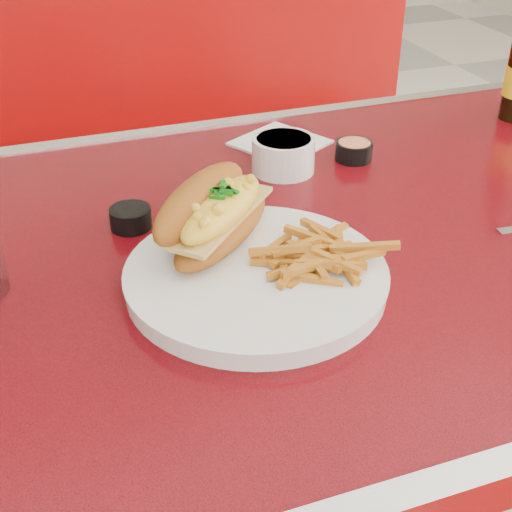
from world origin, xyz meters
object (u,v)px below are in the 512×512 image
object	(u,v)px
booth_bench_far	(208,240)
gravy_ramekin	(283,153)
fork	(305,243)
dinner_plate	(256,277)
sauce_cup_left	(130,217)
diner_table	(361,321)
mac_hoagie	(214,213)
sauce_cup_right	(354,150)

from	to	relation	value
booth_bench_far	gravy_ramekin	size ratio (longest dim) A/B	10.88
fork	dinner_plate	bearing A→B (deg)	129.15
fork	sauce_cup_left	xyz separation A→B (m)	(-0.18, 0.15, -0.01)
booth_bench_far	diner_table	bearing A→B (deg)	-90.00
gravy_ramekin	dinner_plate	bearing A→B (deg)	-117.32
diner_table	sauce_cup_left	xyz separation A→B (m)	(-0.30, 0.09, 0.18)
booth_bench_far	mac_hoagie	world-z (taller)	booth_bench_far
gravy_ramekin	sauce_cup_left	xyz separation A→B (m)	(-0.25, -0.09, -0.01)
mac_hoagie	booth_bench_far	bearing A→B (deg)	29.89
fork	sauce_cup_right	size ratio (longest dim) A/B	2.11
mac_hoagie	sauce_cup_right	world-z (taller)	mac_hoagie
fork	gravy_ramekin	xyz separation A→B (m)	(0.07, 0.24, 0.01)
dinner_plate	sauce_cup_right	world-z (taller)	sauce_cup_right
sauce_cup_left	dinner_plate	bearing A→B (deg)	-59.58
gravy_ramekin	sauce_cup_left	size ratio (longest dim) A/B	1.71
booth_bench_far	sauce_cup_left	xyz separation A→B (m)	(-0.30, -0.72, 0.50)
gravy_ramekin	booth_bench_far	bearing A→B (deg)	85.44
diner_table	gravy_ramekin	distance (m)	0.27
diner_table	booth_bench_far	world-z (taller)	booth_bench_far
booth_bench_far	fork	distance (m)	1.00
mac_hoagie	sauce_cup_right	size ratio (longest dim) A/B	2.90
diner_table	mac_hoagie	distance (m)	0.31
sauce_cup_right	dinner_plate	bearing A→B (deg)	-133.31
dinner_plate	sauce_cup_left	bearing A→B (deg)	120.42
sauce_cup_right	diner_table	bearing A→B (deg)	-109.78
dinner_plate	sauce_cup_left	xyz separation A→B (m)	(-0.11, 0.18, 0.00)
booth_bench_far	fork	size ratio (longest dim) A/B	7.85
diner_table	dinner_plate	bearing A→B (deg)	-155.58
dinner_plate	booth_bench_far	bearing A→B (deg)	77.98
dinner_plate	sauce_cup_left	world-z (taller)	sauce_cup_left
sauce_cup_left	diner_table	bearing A→B (deg)	-17.66
sauce_cup_right	booth_bench_far	bearing A→B (deg)	96.17
sauce_cup_right	fork	bearing A→B (deg)	-127.61
mac_hoagie	sauce_cup_right	distance (m)	0.35
fork	gravy_ramekin	world-z (taller)	gravy_ramekin
gravy_ramekin	sauce_cup_right	bearing A→B (deg)	0.40
mac_hoagie	sauce_cup_right	bearing A→B (deg)	-10.70
fork	gravy_ramekin	distance (m)	0.25
diner_table	sauce_cup_right	size ratio (longest dim) A/B	17.02
fork	sauce_cup_left	distance (m)	0.23
diner_table	booth_bench_far	distance (m)	0.87
diner_table	sauce_cup_left	size ratio (longest dim) A/B	19.05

